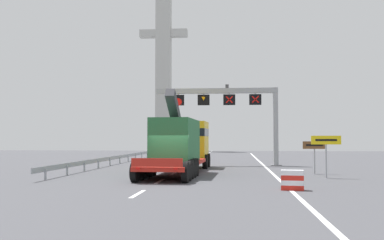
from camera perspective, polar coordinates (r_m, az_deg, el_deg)
The scene contains 10 objects.
ground at distance 24.12m, azimuth -3.22°, elevation -7.99°, with size 112.00×112.00×0.00m, color #4C4C51.
lane_markings at distance 47.40m, azimuth 0.75°, elevation -5.26°, with size 0.20×61.50×0.01m.
edge_line_right at distance 35.89m, azimuth 9.69°, elevation -6.13°, with size 0.20×63.00×0.01m, color silver.
overhead_lane_gantry at distance 37.24m, azimuth 5.37°, elevation 2.25°, with size 10.77×0.90×6.98m.
heavy_haul_truck_red at distance 29.94m, azimuth -1.32°, elevation -3.10°, with size 3.47×14.14×5.30m.
exit_sign_yellow at distance 26.48m, azimuth 17.38°, elevation -3.22°, with size 1.72×0.15×2.49m.
tourist_info_sign_brown at distance 29.27m, azimuth 15.96°, elevation -3.73°, with size 1.51×0.15×2.13m.
crash_barrier_striped at distance 20.00m, azimuth 13.18°, elevation -7.78°, with size 1.05×0.61×0.90m.
guardrail_left at distance 39.03m, azimuth -10.25°, elevation -5.01°, with size 0.13×31.57×0.76m.
bridge_pylon_distant at distance 81.89m, azimuth -3.80°, elevation 8.74°, with size 9.00×2.00×35.62m.
Camera 1 is at (3.68, -23.72, 2.33)m, focal length 40.15 mm.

